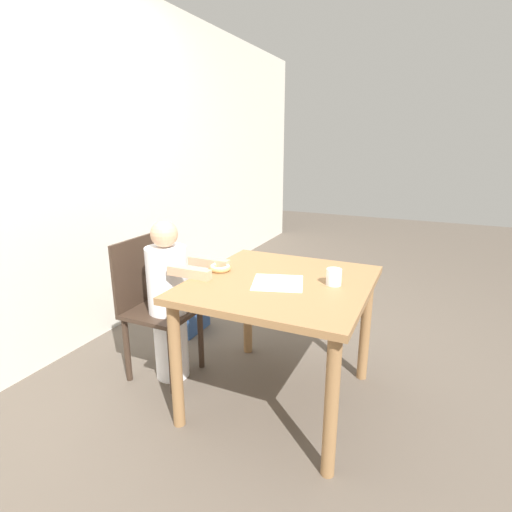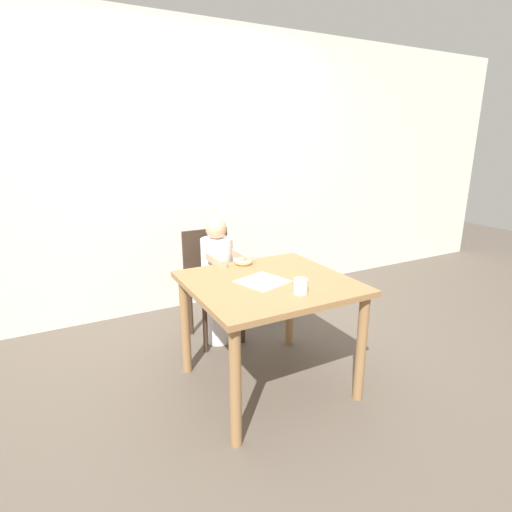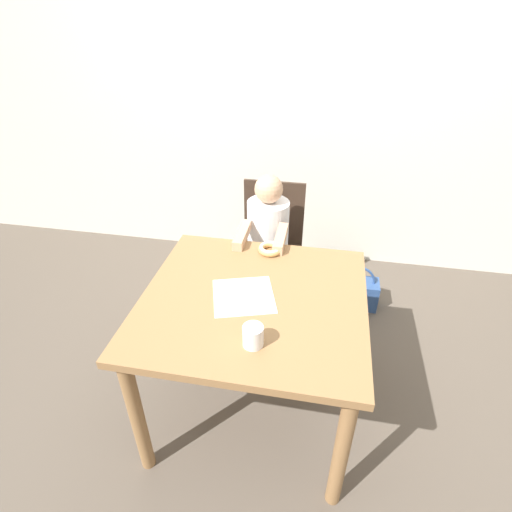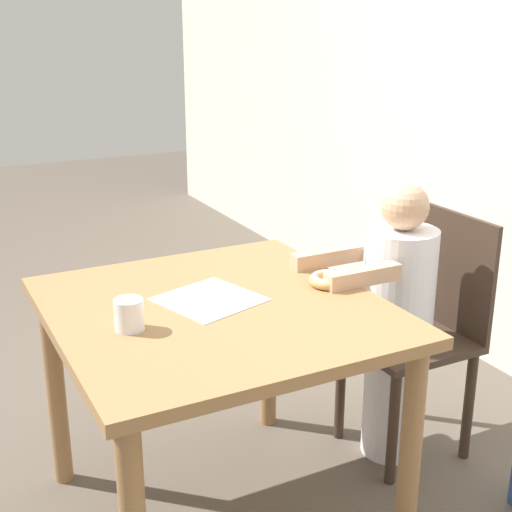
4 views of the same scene
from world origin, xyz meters
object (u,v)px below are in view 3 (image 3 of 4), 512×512
object	(u,v)px
handbag	(355,292)
chair	(270,251)
donut	(270,249)
child_figure	(267,254)
cup	(253,336)

from	to	relation	value
handbag	chair	bearing A→B (deg)	-167.85
donut	child_figure	bearing A→B (deg)	101.19
child_figure	donut	size ratio (longest dim) A/B	8.13
child_figure	donut	world-z (taller)	child_figure
chair	cup	world-z (taller)	chair
child_figure	cup	xyz separation A→B (m)	(0.10, -0.95, 0.26)
donut	handbag	xyz separation A→B (m)	(0.50, 0.55, -0.62)
handbag	cup	xyz separation A→B (m)	(-0.46, -1.18, 0.65)
child_figure	handbag	size ratio (longest dim) A/B	3.12
chair	cup	bearing A→B (deg)	-84.70
donut	cup	size ratio (longest dim) A/B	1.45
child_figure	handbag	world-z (taller)	child_figure
donut	cup	distance (m)	0.63
donut	handbag	distance (m)	0.97
chair	handbag	world-z (taller)	chair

